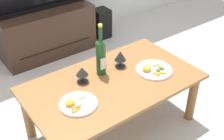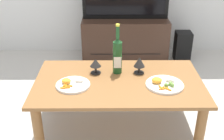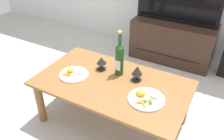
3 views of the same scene
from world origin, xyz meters
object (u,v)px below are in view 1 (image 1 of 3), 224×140
(dining_table, at_px, (113,89))
(dinner_plate_right, at_px, (154,69))
(tv_stand, at_px, (46,32))
(goblet_left, at_px, (82,72))
(floor_speaker, at_px, (101,23))
(goblet_right, at_px, (120,56))
(dinner_plate_left, at_px, (78,103))
(wine_bottle, at_px, (101,55))

(dining_table, bearing_deg, dinner_plate_right, -12.80)
(tv_stand, relative_size, goblet_left, 8.31)
(floor_speaker, relative_size, goblet_right, 2.65)
(dining_table, distance_m, tv_stand, 1.37)
(floor_speaker, distance_m, dinner_plate_left, 1.83)
(wine_bottle, xyz_separation_m, dinner_plate_left, (-0.33, -0.21, -0.14))
(tv_stand, xyz_separation_m, wine_bottle, (-0.12, -1.23, 0.34))
(floor_speaker, distance_m, goblet_left, 1.59)
(goblet_right, relative_size, dinner_plate_right, 0.48)
(wine_bottle, bearing_deg, dinner_plate_right, -32.24)
(floor_speaker, height_order, dinner_plate_left, dinner_plate_left)
(dining_table, relative_size, goblet_left, 10.41)
(dinner_plate_right, bearing_deg, dining_table, 167.20)
(goblet_left, bearing_deg, goblet_right, 0.00)
(wine_bottle, bearing_deg, floor_speaker, 55.49)
(tv_stand, bearing_deg, goblet_right, -87.73)
(floor_speaker, xyz_separation_m, goblet_right, (-0.65, -1.20, 0.35))
(goblet_left, height_order, dinner_plate_right, goblet_left)
(tv_stand, height_order, floor_speaker, tv_stand)
(goblet_right, bearing_deg, wine_bottle, 176.37)
(wine_bottle, xyz_separation_m, goblet_left, (-0.17, -0.01, -0.07))
(dining_table, height_order, goblet_left, goblet_left)
(dining_table, bearing_deg, dinner_plate_left, -167.71)
(tv_stand, distance_m, wine_bottle, 1.28)
(dining_table, xyz_separation_m, tv_stand, (0.11, 1.36, -0.11))
(goblet_right, bearing_deg, floor_speaker, 61.65)
(goblet_left, relative_size, goblet_right, 0.90)
(floor_speaker, relative_size, goblet_left, 2.94)
(dining_table, distance_m, goblet_right, 0.26)
(goblet_right, relative_size, dinner_plate_left, 0.54)
(dining_table, height_order, dinner_plate_left, dinner_plate_left)
(tv_stand, height_order, goblet_left, goblet_left)
(wine_bottle, distance_m, dinner_plate_left, 0.42)
(dining_table, xyz_separation_m, dinner_plate_right, (0.33, -0.07, 0.08))
(dining_table, relative_size, dinner_plate_right, 4.55)
(dining_table, bearing_deg, goblet_left, 144.54)
(floor_speaker, xyz_separation_m, dinner_plate_left, (-1.15, -1.40, 0.27))
(dinner_plate_right, bearing_deg, dinner_plate_left, 179.89)
(dinner_plate_right, bearing_deg, goblet_right, 129.39)
(goblet_right, bearing_deg, dining_table, -142.57)
(dining_table, relative_size, goblet_right, 9.39)
(dining_table, height_order, wine_bottle, wine_bottle)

